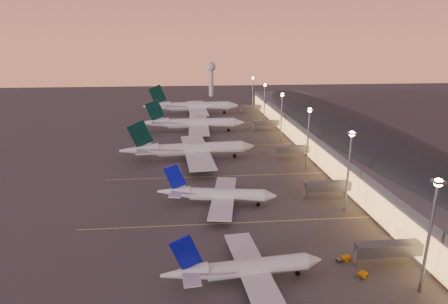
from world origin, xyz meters
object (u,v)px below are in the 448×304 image
(airliner_wide_far, at_px, (192,107))
(airliner_narrow_south, at_px, (244,268))
(airliner_narrow_north, at_px, (217,195))
(airliner_wide_mid, at_px, (192,124))
(airliner_wide_near, at_px, (189,149))
(baggage_tug_a, at_px, (344,259))
(baggage_tug_b, at_px, (361,276))
(radar_tower, at_px, (211,73))

(airliner_wide_far, bearing_deg, airliner_narrow_south, -89.17)
(airliner_narrow_north, relative_size, airliner_wide_mid, 0.63)
(airliner_wide_near, relative_size, baggage_tug_a, 16.32)
(airliner_wide_far, distance_m, baggage_tug_b, 204.16)
(airliner_wide_far, height_order, baggage_tug_b, airliner_wide_far)
(airliner_wide_near, xyz_separation_m, airliner_wide_far, (2.51, 109.58, 0.72))
(airliner_wide_mid, bearing_deg, radar_tower, 83.09)
(airliner_wide_near, bearing_deg, airliner_narrow_south, -86.94)
(radar_tower, bearing_deg, airliner_wide_near, -96.35)
(airliner_narrow_south, relative_size, baggage_tug_b, 9.90)
(baggage_tug_b, bearing_deg, airliner_wide_mid, 69.32)
(airliner_wide_far, xyz_separation_m, radar_tower, (20.05, 93.16, 16.19))
(airliner_wide_mid, bearing_deg, baggage_tug_a, -75.05)
(airliner_narrow_north, distance_m, baggage_tug_a, 45.46)
(airliner_wide_near, bearing_deg, baggage_tug_a, -70.52)
(airliner_narrow_south, xyz_separation_m, airliner_narrow_north, (-2.89, 41.32, 0.22))
(airliner_narrow_north, height_order, baggage_tug_a, airliner_narrow_north)
(airliner_wide_far, height_order, radar_tower, radar_tower)
(airliner_narrow_south, bearing_deg, baggage_tug_b, -7.95)
(airliner_narrow_north, height_order, radar_tower, radar_tower)
(airliner_narrow_south, height_order, airliner_wide_near, airliner_wide_near)
(baggage_tug_a, bearing_deg, airliner_narrow_north, 111.60)
(airliner_narrow_south, distance_m, airliner_wide_far, 200.09)
(airliner_wide_far, distance_m, baggage_tug_a, 197.04)
(airliner_narrow_south, xyz_separation_m, radar_tower, (10.97, 293.03, 18.50))
(airliner_wide_near, xyz_separation_m, baggage_tug_b, (38.28, -91.36, -4.47))
(airliner_narrow_south, bearing_deg, baggage_tug_a, 7.48)
(airliner_wide_mid, xyz_separation_m, baggage_tug_a, (34.79, -138.67, -4.60))
(airliner_narrow_south, bearing_deg, radar_tower, 82.18)
(airliner_wide_far, bearing_deg, airliner_wide_near, -93.08)
(airliner_wide_near, xyz_separation_m, baggage_tug_a, (37.09, -84.33, -4.49))
(airliner_narrow_north, bearing_deg, airliner_wide_mid, 102.96)
(airliner_narrow_south, xyz_separation_m, baggage_tug_b, (26.69, -1.06, -2.89))
(airliner_wide_near, distance_m, baggage_tug_b, 99.15)
(airliner_wide_near, height_order, baggage_tug_a, airliner_wide_near)
(airliner_wide_near, relative_size, airliner_wide_far, 0.87)
(airliner_narrow_south, relative_size, airliner_narrow_north, 0.94)
(baggage_tug_b, bearing_deg, baggage_tug_a, 65.03)
(radar_tower, relative_size, baggage_tug_b, 8.81)
(airliner_wide_far, bearing_deg, airliner_wide_mid, -91.98)
(baggage_tug_a, bearing_deg, airliner_wide_mid, 86.91)
(airliner_wide_far, bearing_deg, airliner_narrow_north, -89.53)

